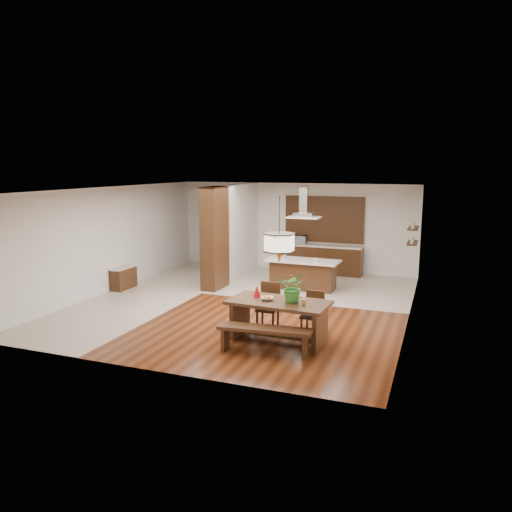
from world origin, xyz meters
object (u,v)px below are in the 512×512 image
at_px(hallway_console, 123,278).
at_px(fruit_bowl, 267,298).
at_px(dining_chair_right, 312,314).
at_px(dining_chair_left, 268,306).
at_px(dining_bench, 264,340).
at_px(dining_table, 279,312).
at_px(kitchen_island, 303,274).
at_px(range_hood, 304,202).
at_px(pendant_lantern, 279,230).
at_px(foliage_plant, 293,287).
at_px(island_cup, 316,260).
at_px(microwave, 299,240).

bearing_deg(hallway_console, fruit_bowl, -25.94).
bearing_deg(dining_chair_right, dining_chair_left, -177.73).
relative_size(hallway_console, dining_bench, 0.50).
bearing_deg(dining_table, dining_bench, -93.88).
height_order(dining_chair_left, dining_chair_right, dining_chair_left).
distance_m(kitchen_island, range_hood, 2.03).
relative_size(fruit_bowl, range_hood, 0.28).
distance_m(dining_table, pendant_lantern, 1.64).
relative_size(dining_bench, fruit_bowl, 6.99).
distance_m(dining_chair_left, fruit_bowl, 0.78).
height_order(dining_table, dining_chair_right, dining_chair_right).
bearing_deg(hallway_console, foliage_plant, -23.40).
xyz_separation_m(dining_table, fruit_bowl, (-0.24, -0.02, 0.25)).
bearing_deg(dining_bench, dining_table, 86.12).
xyz_separation_m(dining_chair_right, pendant_lantern, (-0.54, -0.57, 1.79)).
relative_size(dining_chair_left, dining_chair_right, 1.09).
bearing_deg(dining_chair_left, foliage_plant, -40.48).
bearing_deg(kitchen_island, dining_chair_right, -70.29).
bearing_deg(island_cup, dining_table, -86.29).
distance_m(foliage_plant, island_cup, 4.18).
xyz_separation_m(fruit_bowl, microwave, (-1.18, 6.51, 0.22)).
bearing_deg(fruit_bowl, island_cup, 90.42).
distance_m(dining_chair_right, range_hood, 4.41).
xyz_separation_m(hallway_console, dining_bench, (5.42, -3.24, -0.07)).
xyz_separation_m(hallway_console, range_hood, (4.79, 1.78, 2.15)).
distance_m(fruit_bowl, island_cup, 4.19).
relative_size(dining_chair_left, microwave, 2.05).
relative_size(dining_bench, dining_chair_left, 1.78).
relative_size(pendant_lantern, range_hood, 1.46).
distance_m(fruit_bowl, range_hood, 4.64).
height_order(dining_bench, range_hood, range_hood).
xyz_separation_m(kitchen_island, microwave, (-0.74, 2.19, 0.65)).
xyz_separation_m(kitchen_island, island_cup, (0.41, -0.13, 0.46)).
distance_m(range_hood, microwave, 2.69).
height_order(pendant_lantern, foliage_plant, pendant_lantern).
distance_m(dining_chair_right, island_cup, 3.72).
height_order(dining_bench, dining_chair_left, dining_chair_left).
bearing_deg(dining_chair_right, pendant_lantern, -127.02).
xyz_separation_m(pendant_lantern, island_cup, (-0.27, 4.17, -1.35)).
height_order(dining_chair_left, microwave, microwave).
height_order(dining_chair_right, range_hood, range_hood).
bearing_deg(foliage_plant, kitchen_island, 102.76).
bearing_deg(kitchen_island, range_hood, 91.64).
height_order(foliage_plant, fruit_bowl, foliage_plant).
distance_m(fruit_bowl, kitchen_island, 4.37).
bearing_deg(dining_bench, fruit_bowl, 105.34).
distance_m(hallway_console, dining_chair_right, 6.32).
distance_m(dining_chair_right, kitchen_island, 3.93).
xyz_separation_m(dining_chair_left, dining_chair_right, (0.99, -0.07, -0.04)).
relative_size(dining_chair_right, island_cup, 8.37).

